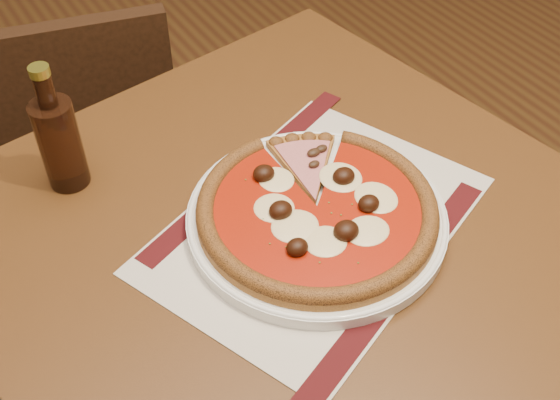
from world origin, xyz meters
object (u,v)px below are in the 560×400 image
at_px(chair_far, 86,146).
at_px(plate, 316,219).
at_px(pizza, 317,208).
at_px(bottle, 59,140).
at_px(table, 287,274).

relative_size(chair_far, plate, 2.35).
relative_size(chair_far, pizza, 2.55).
xyz_separation_m(chair_far, plate, (0.13, -0.67, 0.30)).
distance_m(plate, bottle, 0.36).
relative_size(chair_far, bottle, 4.21).
distance_m(chair_far, pizza, 0.76).
xyz_separation_m(plate, pizza, (-0.00, -0.00, 0.02)).
bearing_deg(plate, table, 150.19).
bearing_deg(chair_far, table, 111.88).
bearing_deg(table, plate, -29.81).
bearing_deg(chair_far, pizza, 114.34).
height_order(chair_far, pizza, pizza).
xyz_separation_m(table, pizza, (0.03, -0.02, 0.13)).
bearing_deg(bottle, table, -47.39).
height_order(pizza, bottle, bottle).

